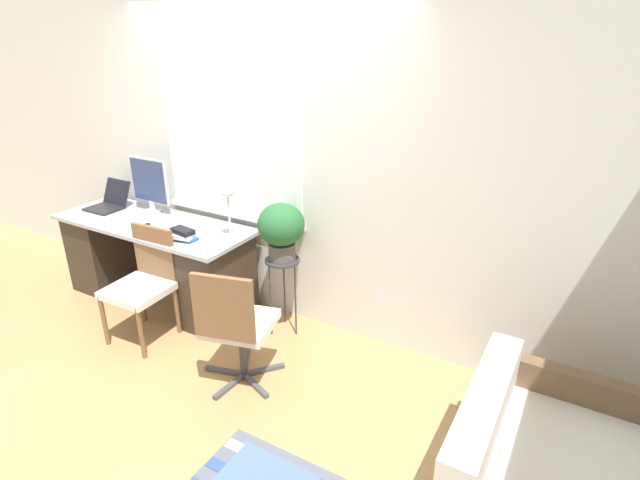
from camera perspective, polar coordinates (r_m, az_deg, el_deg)
The scene contains 13 objects.
ground_plane at distance 4.10m, azimuth -12.26°, elevation -11.70°, with size 14.00×14.00×0.00m, color tan.
wall_back_with_window at distance 4.09m, azimuth -6.93°, elevation 9.45°, with size 9.00×0.12×2.70m.
desk at distance 4.67m, azimuth -18.06°, elevation -2.13°, with size 1.84×0.68×0.76m.
laptop at distance 5.04m, azimuth -23.03°, elevation 3.97°, with size 0.31×0.34×0.24m.
monitor at distance 4.72m, azimuth -18.89°, elevation 6.09°, with size 0.42×0.16×0.50m.
keyboard at distance 4.63m, azimuth -21.57°, elevation 2.02°, with size 0.36×0.15×0.02m.
mouse at distance 4.43m, azimuth -19.21°, elevation 1.59°, with size 0.05×0.08×0.04m.
desk_lamp at distance 3.95m, azimuth -10.44°, elevation 4.05°, with size 0.14×0.14×0.42m.
book_stack at distance 4.07m, azimuth -15.37°, elevation 0.62°, with size 0.22×0.17×0.09m.
desk_chair_wooden at distance 4.14m, azimuth -19.58°, elevation -4.51°, with size 0.46×0.47×0.89m.
office_chair_swivel at distance 3.42m, azimuth -9.64°, elevation -9.49°, with size 0.58×0.56×0.92m.
plant_stand at distance 3.92m, azimuth -4.30°, elevation -3.19°, with size 0.27×0.27×0.65m.
potted_plant at distance 3.79m, azimuth -4.45°, elevation 1.38°, with size 0.36×0.36×0.45m.
Camera 1 is at (2.38, -2.42, 2.30)m, focal length 28.00 mm.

